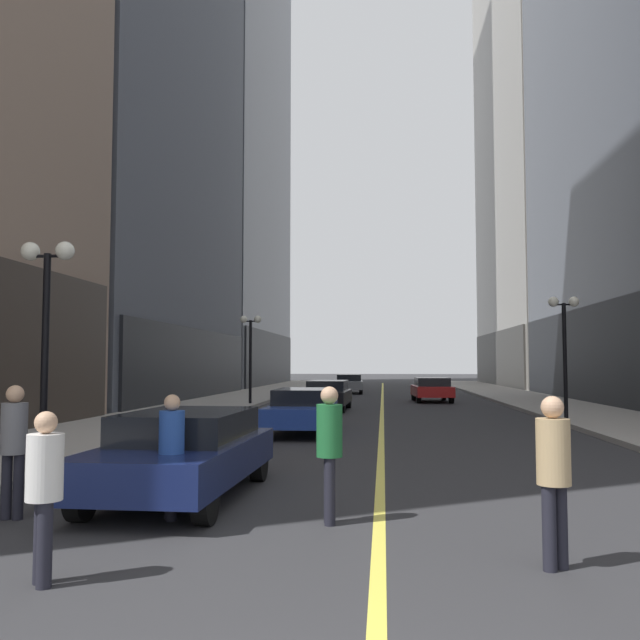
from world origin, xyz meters
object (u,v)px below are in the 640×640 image
car_navy (185,451)px  pedestrian_in_green_parka (329,443)px  pedestrian_in_tan_trench (554,468)px  pedestrian_in_blue_hoodie (172,446)px  car_grey (349,383)px  street_lamp_right_mid (564,330)px  car_red (432,389)px  street_lamp_left_near (46,302)px  car_black (328,394)px  street_lamp_left_far (251,339)px  pedestrian_in_grey_suit (14,440)px  car_blue (302,409)px  pedestrian_in_white_shirt (44,484)px

car_navy → pedestrian_in_green_parka: size_ratio=2.68×
pedestrian_in_tan_trench → pedestrian_in_blue_hoodie: size_ratio=1.05×
car_grey → street_lamp_right_mid: 25.04m
car_red → street_lamp_left_near: bearing=-110.1°
pedestrian_in_blue_hoodie → street_lamp_right_mid: street_lamp_right_mid is taller
car_black → street_lamp_left_far: (-3.98, 2.36, 2.54)m
pedestrian_in_tan_trench → car_red: bearing=88.3°
pedestrian_in_tan_trench → street_lamp_right_mid: street_lamp_right_mid is taller
pedestrian_in_green_parka → car_grey: bearing=92.5°
pedestrian_in_grey_suit → car_blue: bearing=77.3°
car_blue → car_red: same height
car_black → car_grey: 17.50m
pedestrian_in_grey_suit → car_red: bearing=75.2°
street_lamp_left_far → car_blue: bearing=-72.0°
pedestrian_in_grey_suit → car_navy: bearing=41.8°
street_lamp_left_near → street_lamp_left_far: same height
pedestrian_in_green_parka → pedestrian_in_grey_suit: bearing=-178.1°
car_black → street_lamp_left_near: (-3.98, -17.75, 2.54)m
pedestrian_in_blue_hoodie → street_lamp_left_near: size_ratio=0.37×
car_red → pedestrian_in_blue_hoodie: pedestrian_in_blue_hoodie is taller
pedestrian_in_blue_hoodie → car_grey: bearing=89.4°
car_black → pedestrian_in_green_parka: (1.78, -21.30, 0.32)m
car_grey → street_lamp_right_mid: street_lamp_right_mid is taller
car_blue → pedestrian_in_green_parka: pedestrian_in_green_parka is taller
car_navy → pedestrian_in_blue_hoodie: 1.50m
car_navy → car_grey: 37.30m
car_navy → car_red: (5.71, 26.93, -0.00)m
car_black → pedestrian_in_grey_suit: 21.59m
pedestrian_in_tan_trench → street_lamp_left_near: street_lamp_left_near is taller
car_navy → car_black: bearing=88.3°
pedestrian_in_tan_trench → car_grey: bearing=95.8°
car_blue → street_lamp_left_far: bearing=108.0°
car_red → car_navy: bearing=-102.0°
pedestrian_in_white_shirt → pedestrian_in_grey_suit: pedestrian_in_grey_suit is taller
street_lamp_left_near → street_lamp_left_far: size_ratio=1.00×
pedestrian_in_green_parka → pedestrian_in_blue_hoodie: pedestrian_in_green_parka is taller
car_grey → pedestrian_in_white_shirt: bearing=-91.1°
car_navy → pedestrian_in_white_shirt: pedestrian_in_white_shirt is taller
car_black → pedestrian_in_blue_hoodie: bearing=-90.9°
pedestrian_in_grey_suit → pedestrian_in_blue_hoodie: pedestrian_in_grey_suit is taller
car_black → pedestrian_in_tan_trench: 23.41m
car_blue → car_grey: size_ratio=0.94×
pedestrian_in_grey_suit → pedestrian_in_blue_hoodie: 2.12m
car_grey → pedestrian_in_green_parka: size_ratio=2.73×
car_grey → street_lamp_right_mid: (8.74, -23.33, 2.54)m
car_navy → car_blue: same height
car_navy → pedestrian_in_blue_hoodie: (0.25, -1.46, 0.24)m
car_black → car_grey: same height
pedestrian_in_grey_suit → pedestrian_in_blue_hoodie: size_ratio=1.07×
car_navy → pedestrian_in_tan_trench: 5.80m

